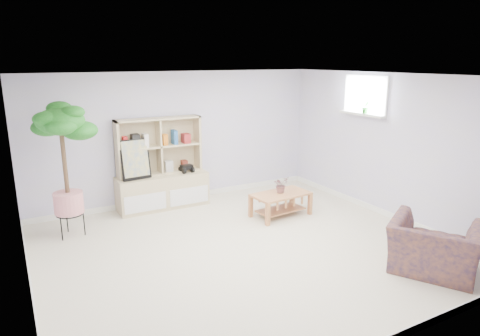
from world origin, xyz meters
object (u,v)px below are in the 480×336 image
coffee_table (281,204)px  armchair (435,244)px  storage_unit (162,164)px  floor_tree (65,172)px

coffee_table → armchair: armchair is taller
storage_unit → floor_tree: size_ratio=0.80×
coffee_table → floor_tree: size_ratio=0.49×
coffee_table → storage_unit: bearing=133.9°
storage_unit → coffee_table: storage_unit is taller
armchair → coffee_table: bearing=-18.0°
storage_unit → armchair: storage_unit is taller
storage_unit → floor_tree: floor_tree is taller
floor_tree → coffee_table: bearing=-14.1°
coffee_table → armchair: 2.65m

